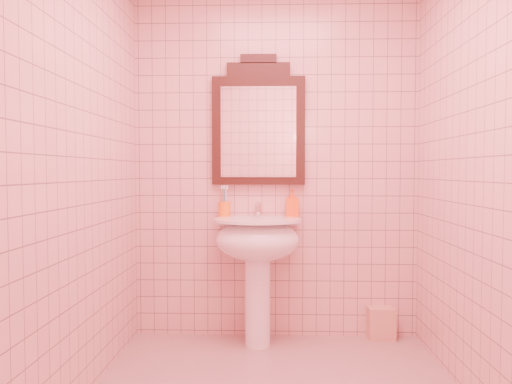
{
  "coord_description": "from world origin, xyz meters",
  "views": [
    {
      "loc": [
        -0.02,
        -2.45,
        1.18
      ],
      "look_at": [
        -0.12,
        0.55,
        1.06
      ],
      "focal_mm": 35.0,
      "sensor_mm": 36.0,
      "label": 1
    }
  ],
  "objects_px": {
    "pedestal_sink": "(258,249)",
    "towel": "(381,323)",
    "mirror": "(258,125)",
    "toothbrush_cup": "(224,209)",
    "soap_dispenser": "(292,203)"
  },
  "relations": [
    {
      "from": "pedestal_sink",
      "to": "towel",
      "type": "distance_m",
      "value": 1.04
    },
    {
      "from": "pedestal_sink",
      "to": "towel",
      "type": "bearing_deg",
      "value": 11.05
    },
    {
      "from": "pedestal_sink",
      "to": "toothbrush_cup",
      "type": "distance_m",
      "value": 0.38
    },
    {
      "from": "mirror",
      "to": "toothbrush_cup",
      "type": "relative_size",
      "value": 4.71
    },
    {
      "from": "pedestal_sink",
      "to": "soap_dispenser",
      "type": "bearing_deg",
      "value": 34.2
    },
    {
      "from": "mirror",
      "to": "soap_dispenser",
      "type": "height_order",
      "value": "mirror"
    },
    {
      "from": "mirror",
      "to": "toothbrush_cup",
      "type": "height_order",
      "value": "mirror"
    },
    {
      "from": "mirror",
      "to": "soap_dispenser",
      "type": "bearing_deg",
      "value": -9.58
    },
    {
      "from": "mirror",
      "to": "towel",
      "type": "relative_size",
      "value": 4.06
    },
    {
      "from": "mirror",
      "to": "toothbrush_cup",
      "type": "xyz_separation_m",
      "value": [
        -0.24,
        -0.05,
        -0.59
      ]
    },
    {
      "from": "mirror",
      "to": "towel",
      "type": "height_order",
      "value": "mirror"
    },
    {
      "from": "soap_dispenser",
      "to": "mirror",
      "type": "bearing_deg",
      "value": 170.56
    },
    {
      "from": "towel",
      "to": "mirror",
      "type": "bearing_deg",
      "value": 177.85
    },
    {
      "from": "soap_dispenser",
      "to": "towel",
      "type": "xyz_separation_m",
      "value": [
        0.63,
        0.01,
        -0.85
      ]
    },
    {
      "from": "pedestal_sink",
      "to": "soap_dispenser",
      "type": "xyz_separation_m",
      "value": [
        0.24,
        0.16,
        0.3
      ]
    }
  ]
}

